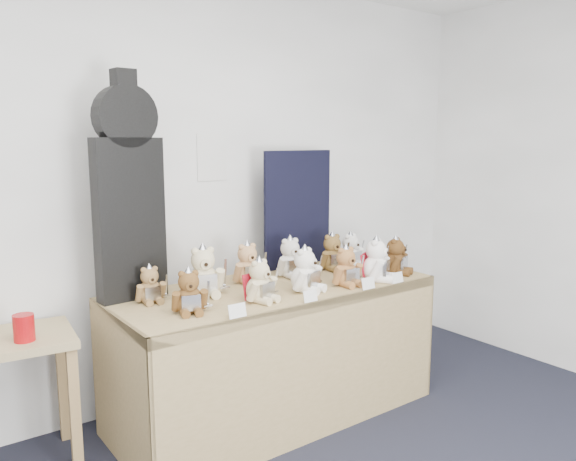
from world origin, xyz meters
TOP-DOWN VIEW (x-y plane):
  - room_shell at (0.79, 2.49)m, footprint 6.00×6.00m
  - display_table at (0.89, 1.85)m, footprint 1.94×0.83m
  - guitar_case at (0.12, 2.18)m, footprint 0.38×0.14m
  - navy_board at (1.34, 2.30)m, footprint 0.59×0.08m
  - red_cup at (-0.46, 2.12)m, footprint 0.10×0.10m
  - teddy_front_far_left at (0.25, 1.76)m, footprint 0.20×0.19m
  - teddy_front_left at (0.65, 1.72)m, footprint 0.22×0.20m
  - teddy_front_centre at (0.97, 1.74)m, footprint 0.24×0.22m
  - teddy_front_right at (1.25, 1.70)m, footprint 0.22×0.17m
  - teddy_front_far_right at (1.48, 1.67)m, footprint 0.25×0.25m
  - teddy_front_end at (1.71, 1.73)m, footprint 0.23×0.22m
  - teddy_back_left at (0.46, 2.00)m, footprint 0.26×0.23m
  - teddy_back_centre_left at (0.81, 2.10)m, footprint 0.23×0.19m
  - teddy_back_centre_right at (1.11, 2.07)m, footprint 0.23×0.19m
  - teddy_back_right at (1.45, 2.06)m, footprint 0.23×0.19m
  - teddy_back_end at (1.62, 2.06)m, footprint 0.22×0.19m
  - teddy_back_far_left at (0.16, 2.05)m, footprint 0.18×0.15m
  - entry_card_a at (0.40, 1.54)m, footprint 0.10×0.02m
  - entry_card_b at (0.86, 1.55)m, footprint 0.09×0.02m
  - entry_card_c at (1.29, 1.55)m, footprint 0.10×0.02m
  - entry_card_d at (1.54, 1.55)m, footprint 0.09×0.02m

SIDE VIEW (x-z plane):
  - display_table at x=0.89m, z-range 0.23..1.04m
  - red_cup at x=-0.46m, z-range 0.70..0.84m
  - entry_card_b at x=0.86m, z-range 0.81..0.87m
  - entry_card_d at x=1.54m, z-range 0.81..0.87m
  - entry_card_c at x=1.29m, z-range 0.81..0.88m
  - entry_card_a at x=0.40m, z-range 0.81..0.88m
  - teddy_back_far_left at x=0.16m, z-range 0.78..1.01m
  - teddy_front_far_left at x=0.25m, z-range 0.78..1.03m
  - teddy_front_left at x=0.65m, z-range 0.78..1.04m
  - teddy_back_end at x=1.62m, z-range 0.78..1.04m
  - teddy_front_right at x=1.25m, z-range 0.78..1.05m
  - teddy_front_end at x=1.71m, z-range 0.78..1.05m
  - teddy_back_right at x=1.45m, z-range 0.78..1.05m
  - teddy_back_centre_left at x=0.81m, z-range 0.78..1.06m
  - teddy_back_centre_right at x=1.11m, z-range 0.78..1.06m
  - teddy_front_centre at x=0.97m, z-range 0.78..1.07m
  - teddy_front_far_right at x=1.48m, z-range 0.77..1.08m
  - teddy_back_left at x=0.46m, z-range 0.77..1.09m
  - navy_board at x=1.34m, z-range 0.81..1.60m
  - guitar_case at x=0.12m, z-range 0.79..2.02m
  - room_shell at x=0.79m, z-range -1.44..4.56m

